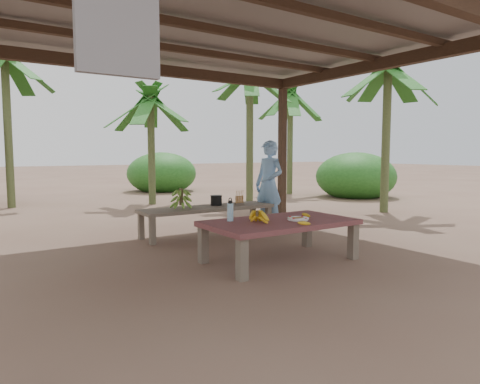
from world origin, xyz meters
TOP-DOWN VIEW (x-y plane):
  - ground at (0.00, 0.00)m, footprint 80.00×80.00m
  - pavilion at (-0.01, -0.01)m, footprint 6.60×5.60m
  - work_table at (0.36, -0.64)m, footprint 1.81×1.02m
  - bench at (0.47, 1.31)m, footprint 2.21×0.63m
  - ripe_banana_bunch at (0.03, -0.64)m, footprint 0.31×0.29m
  - plate at (0.54, -0.76)m, footprint 0.26×0.26m
  - loose_banana_front at (0.38, -1.06)m, footprint 0.17×0.09m
  - loose_banana_side at (0.82, -0.60)m, footprint 0.06×0.14m
  - water_flask at (-0.16, -0.35)m, footprint 0.07×0.07m
  - green_banana_stalk at (0.00, 1.32)m, footprint 0.29×0.29m
  - cooking_pot at (0.67, 1.40)m, footprint 0.18×0.18m
  - skewer_rack at (1.04, 1.25)m, footprint 0.18×0.08m
  - woman at (1.64, 1.24)m, footprint 0.48×0.62m
  - banana_plant_ne at (3.38, 4.31)m, footprint 1.80×1.80m
  - banana_plant_n at (1.28, 5.63)m, footprint 1.80×1.80m
  - banana_plant_nw at (-1.78, 6.83)m, footprint 1.80×1.80m
  - banana_plant_e at (4.99, 1.42)m, footprint 1.80×1.80m
  - banana_plant_far at (5.92, 5.74)m, footprint 1.80×1.80m

SIDE VIEW (x-z plane):
  - ground at x=0.00m, z-range 0.00..0.00m
  - bench at x=0.47m, z-range 0.17..0.62m
  - work_table at x=0.36m, z-range 0.18..0.68m
  - plate at x=0.54m, z-range 0.50..0.54m
  - loose_banana_front at x=0.38m, z-range 0.50..0.54m
  - loose_banana_side at x=0.82m, z-range 0.50..0.54m
  - cooking_pot at x=0.67m, z-range 0.45..0.61m
  - skewer_rack at x=1.04m, z-range 0.45..0.69m
  - ripe_banana_bunch at x=0.03m, z-range 0.50..0.65m
  - green_banana_stalk at x=0.00m, z-range 0.45..0.78m
  - water_flask at x=-0.16m, z-range 0.48..0.76m
  - woman at x=1.64m, z-range 0.00..1.52m
  - banana_plant_n at x=1.28m, z-range 0.97..3.88m
  - pavilion at x=-0.01m, z-range 1.30..4.25m
  - banana_plant_far at x=5.92m, z-range 1.19..4.56m
  - banana_plant_e at x=4.99m, z-range 1.21..4.62m
  - banana_plant_ne at x=3.38m, z-range 1.28..4.84m
  - banana_plant_nw at x=-1.78m, z-range 1.39..5.20m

